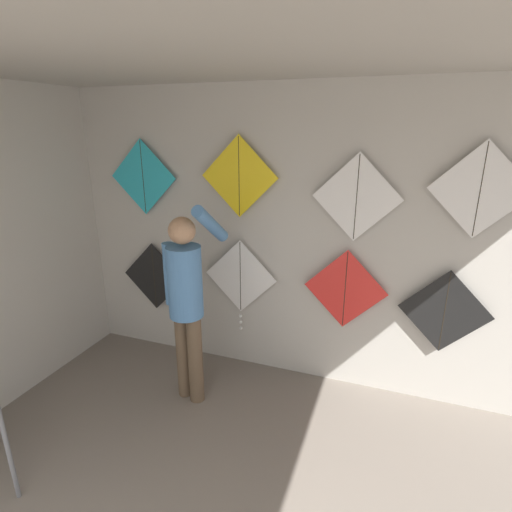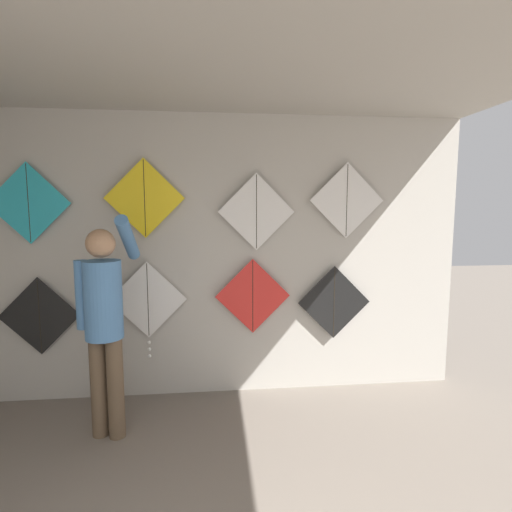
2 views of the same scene
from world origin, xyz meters
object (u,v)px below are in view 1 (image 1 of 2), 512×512
at_px(kite_1, 240,279).
at_px(kite_6, 357,198).
at_px(shopkeeper, 186,295).
at_px(kite_4, 143,177).
at_px(kite_2, 345,289).
at_px(kite_3, 445,312).
at_px(kite_7, 480,190).
at_px(kite_5, 239,177).
at_px(kite_0, 154,277).

bearing_deg(kite_1, kite_6, 0.03).
distance_m(shopkeeper, kite_4, 1.37).
xyz_separation_m(shopkeeper, kite_1, (0.24, 0.65, -0.07)).
xyz_separation_m(kite_2, kite_6, (0.04, 0.00, 0.84)).
distance_m(kite_3, kite_7, 1.04).
bearing_deg(kite_2, kite_5, 180.00).
bearing_deg(kite_6, kite_1, -179.97).
height_order(kite_3, kite_6, kite_6).
height_order(kite_3, kite_4, kite_4).
distance_m(kite_6, kite_7, 0.92).
xyz_separation_m(shopkeeper, kite_7, (2.22, 0.65, 0.93)).
distance_m(kite_5, kite_6, 1.08).
distance_m(kite_1, kite_4, 1.42).
height_order(shopkeeper, kite_7, kite_7).
height_order(kite_4, kite_7, kite_7).
xyz_separation_m(kite_0, kite_4, (-0.03, 0.00, 1.07)).
xyz_separation_m(kite_5, kite_6, (1.07, 0.00, -0.13)).
distance_m(kite_0, kite_6, 2.31).
relative_size(kite_0, kite_5, 1.00).
xyz_separation_m(kite_0, kite_3, (2.89, 0.00, 0.06)).
bearing_deg(kite_4, kite_6, 0.00).
bearing_deg(kite_3, kite_1, -179.98).
xyz_separation_m(shopkeeper, kite_5, (0.24, 0.65, 0.95)).
bearing_deg(kite_7, kite_0, 180.00).
bearing_deg(kite_5, kite_1, -77.78).
distance_m(shopkeeper, kite_1, 0.69).
bearing_deg(kite_5, kite_4, 180.00).
height_order(kite_4, kite_5, kite_5).
relative_size(shopkeeper, kite_2, 2.44).
height_order(kite_1, kite_5, kite_5).
distance_m(kite_0, kite_4, 1.07).
distance_m(kite_2, kite_6, 0.84).
bearing_deg(kite_1, kite_2, 0.03).
bearing_deg(kite_2, kite_1, -179.97).
height_order(kite_3, kite_7, kite_7).
xyz_separation_m(kite_1, kite_5, (-0.00, 0.00, 1.01)).
bearing_deg(kite_4, kite_2, 0.00).
bearing_deg(kite_7, shopkeeper, -163.75).
relative_size(shopkeeper, kite_3, 2.44).
height_order(kite_5, kite_7, kite_5).
distance_m(shopkeeper, kite_7, 2.49).
bearing_deg(kite_6, kite_4, 180.00).
distance_m(kite_3, kite_6, 1.23).
bearing_deg(kite_0, kite_3, 0.00).
height_order(kite_6, kite_7, kite_7).
height_order(shopkeeper, kite_5, kite_5).
bearing_deg(shopkeeper, kite_4, 156.28).
relative_size(kite_0, kite_3, 1.00).
relative_size(shopkeeper, kite_7, 2.44).
bearing_deg(kite_1, shopkeeper, -110.53).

